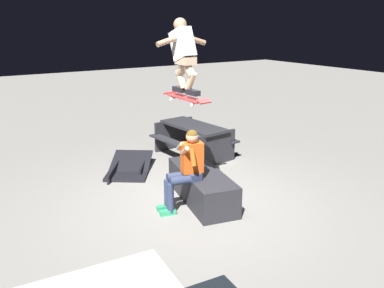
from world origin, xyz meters
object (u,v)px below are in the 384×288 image
at_px(skateboard, 186,98).
at_px(skater_airborne, 184,53).
at_px(person_sitting_on_ledge, 186,166).
at_px(kicker_ramp, 130,168).
at_px(picnic_table_back, 194,135).
at_px(ledge_box_main, 202,186).

distance_m(skateboard, skater_airborne, 0.69).
relative_size(skateboard, skater_airborne, 0.92).
xyz_separation_m(person_sitting_on_ledge, skateboard, (0.04, -0.03, 1.10)).
xyz_separation_m(skater_airborne, kicker_ramp, (2.07, 0.09, -2.50)).
bearing_deg(picnic_table_back, person_sitting_on_ledge, 144.72).
bearing_deg(ledge_box_main, kicker_ramp, 13.62).
bearing_deg(kicker_ramp, ledge_box_main, -166.38).
bearing_deg(picnic_table_back, skateboard, 144.85).
distance_m(ledge_box_main, skater_airborne, 2.33).
bearing_deg(skater_airborne, kicker_ramp, 2.42).
xyz_separation_m(skateboard, picnic_table_back, (2.24, -1.58, -1.37)).
xyz_separation_m(ledge_box_main, kicker_ramp, (2.00, 0.49, -0.21)).
relative_size(ledge_box_main, skater_airborne, 1.61).
relative_size(ledge_box_main, kicker_ramp, 1.19).
relative_size(ledge_box_main, person_sitting_on_ledge, 1.32).
relative_size(ledge_box_main, picnic_table_back, 0.99).
xyz_separation_m(person_sitting_on_ledge, kicker_ramp, (2.16, 0.06, -0.71)).
bearing_deg(skater_airborne, ledge_box_main, -80.44).
height_order(ledge_box_main, skater_airborne, skater_airborne).
bearing_deg(skateboard, ledge_box_main, -72.59).
height_order(ledge_box_main, picnic_table_back, picnic_table_back).
distance_m(person_sitting_on_ledge, skater_airborne, 1.79).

